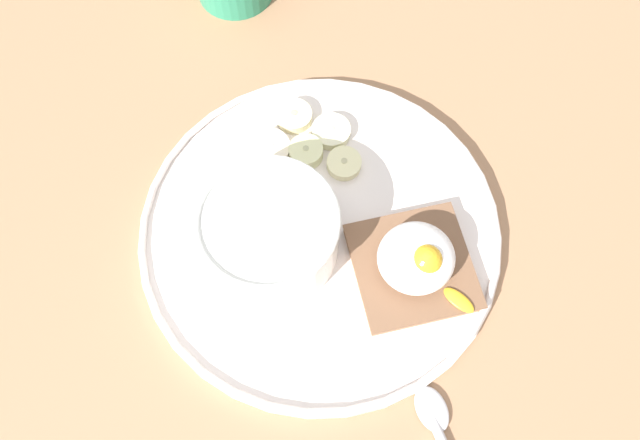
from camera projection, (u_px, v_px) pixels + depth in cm
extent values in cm
cube|color=#9E7351|center=(320.00, 238.00, 54.84)|extent=(120.00, 120.00, 2.00)
cylinder|color=silver|center=(320.00, 232.00, 53.46)|extent=(30.82, 30.82, 1.00)
torus|color=silver|center=(320.00, 228.00, 52.73)|extent=(30.62, 30.62, 0.60)
cylinder|color=white|center=(270.00, 234.00, 49.86)|extent=(11.16, 11.16, 5.51)
torus|color=white|center=(267.00, 220.00, 47.34)|extent=(11.36, 11.36, 0.60)
cylinder|color=beige|center=(270.00, 236.00, 50.30)|extent=(9.76, 9.76, 4.14)
ellipsoid|color=beige|center=(268.00, 227.00, 48.59)|extent=(9.28, 9.28, 1.20)
ellipsoid|color=#916E4E|center=(262.00, 229.00, 48.17)|extent=(1.86, 1.75, 0.67)
ellipsoid|color=#99724A|center=(269.00, 229.00, 48.26)|extent=(1.31, 1.34, 0.49)
ellipsoid|color=tan|center=(256.00, 230.00, 48.08)|extent=(1.99, 1.52, 0.76)
ellipsoid|color=#9D6551|center=(281.00, 250.00, 47.37)|extent=(2.14, 2.30, 0.83)
ellipsoid|color=#99664F|center=(267.00, 226.00, 48.36)|extent=(1.33, 0.97, 0.52)
cube|color=brown|center=(413.00, 265.00, 50.55)|extent=(11.83, 11.83, 0.30)
cube|color=#9F6F4F|center=(412.00, 267.00, 51.00)|extent=(11.60, 11.60, 1.19)
ellipsoid|color=white|center=(416.00, 258.00, 48.91)|extent=(6.21, 6.06, 3.38)
sphere|color=yellow|center=(426.00, 260.00, 47.91)|extent=(2.62, 2.62, 2.62)
ellipsoid|color=yellow|center=(459.00, 300.00, 49.07)|extent=(2.03, 3.07, 0.36)
cylinder|color=beige|center=(306.00, 152.00, 55.34)|extent=(4.35, 4.35, 1.24)
cylinder|color=#B3B281|center=(306.00, 148.00, 54.78)|extent=(0.78, 0.78, 0.12)
cylinder|color=#EEE8BC|center=(331.00, 131.00, 56.37)|extent=(4.83, 4.83, 0.94)
cylinder|color=#B9B592|center=(331.00, 129.00, 55.96)|extent=(0.87, 0.87, 0.13)
cylinder|color=beige|center=(294.00, 116.00, 56.89)|extent=(4.32, 4.34, 1.25)
cylinder|color=tan|center=(294.00, 113.00, 56.39)|extent=(0.78, 0.78, 0.15)
cylinder|color=beige|center=(344.00, 163.00, 54.98)|extent=(3.98, 4.01, 1.15)
cylinder|color=#BBB486|center=(344.00, 161.00, 54.54)|extent=(0.71, 0.72, 0.16)
cylinder|color=#FAE9C7|center=(271.00, 148.00, 55.43)|extent=(5.04, 5.04, 1.63)
cylinder|color=#C3B69B|center=(270.00, 144.00, 54.91)|extent=(0.90, 0.90, 0.21)
ellipsoid|color=silver|center=(428.00, 411.00, 47.60)|extent=(2.91, 3.91, 0.70)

